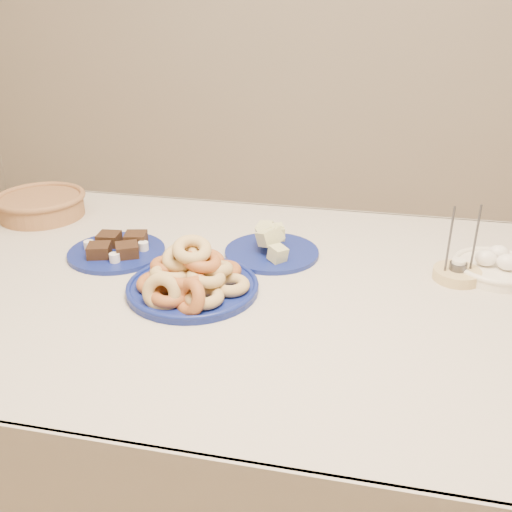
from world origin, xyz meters
name	(u,v)px	position (x,y,z in m)	size (l,w,h in m)	color
ground	(260,512)	(0.00, 0.00, 0.00)	(5.00, 5.00, 0.00)	olive
dining_table	(260,324)	(0.00, 0.00, 0.64)	(1.71, 1.11, 0.75)	brown
donut_platter	(191,279)	(-0.15, -0.07, 0.79)	(0.37, 0.37, 0.14)	navy
melon_plate	(271,245)	(-0.01, 0.18, 0.78)	(0.31, 0.31, 0.09)	navy
brownie_plate	(117,250)	(-0.40, 0.09, 0.76)	(0.33, 0.33, 0.04)	navy
wicker_basket	(41,204)	(-0.75, 0.30, 0.79)	(0.35, 0.35, 0.07)	brown
candle_holder	(457,273)	(0.46, 0.13, 0.77)	(0.15, 0.15, 0.19)	tan
egg_bowl	(495,267)	(0.55, 0.18, 0.77)	(0.22, 0.22, 0.07)	white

